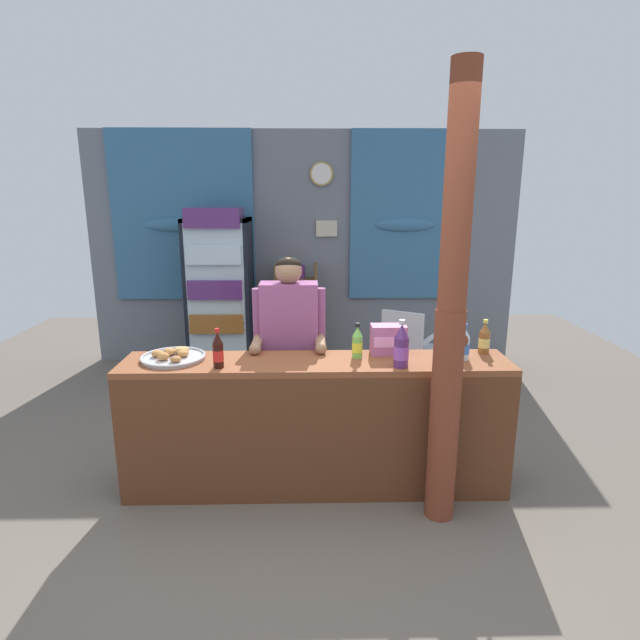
{
  "coord_description": "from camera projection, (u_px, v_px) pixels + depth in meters",
  "views": [
    {
      "loc": [
        0.05,
        -2.77,
        1.96
      ],
      "look_at": [
        0.13,
        0.73,
        1.09
      ],
      "focal_mm": 28.73,
      "sensor_mm": 36.0,
      "label": 1
    }
  ],
  "objects": [
    {
      "name": "pastry_tray",
      "position": [
        173.0,
        356.0,
        3.34
      ],
      "size": [
        0.42,
        0.42,
        0.07
      ],
      "color": "#BCBCC1",
      "rests_on": "stall_counter"
    },
    {
      "name": "plastic_lawn_chair",
      "position": [
        406.0,
        345.0,
        5.07
      ],
      "size": [
        0.6,
        0.6,
        0.86
      ],
      "color": "silver",
      "rests_on": "ground"
    },
    {
      "name": "soda_bottle_cola",
      "position": [
        218.0,
        351.0,
        3.17
      ],
      "size": [
        0.07,
        0.07,
        0.25
      ],
      "color": "black",
      "rests_on": "stall_counter"
    },
    {
      "name": "timber_post",
      "position": [
        451.0,
        319.0,
        2.91
      ],
      "size": [
        0.2,
        0.18,
        2.63
      ],
      "color": "brown",
      "rests_on": "ground"
    },
    {
      "name": "snack_box_wafer",
      "position": [
        388.0,
        339.0,
        3.45
      ],
      "size": [
        0.24,
        0.14,
        0.2
      ],
      "color": "#B76699",
      "rests_on": "stall_counter"
    },
    {
      "name": "soda_bottle_iced_tea",
      "position": [
        484.0,
        339.0,
        3.46
      ],
      "size": [
        0.08,
        0.08,
        0.23
      ],
      "color": "brown",
      "rests_on": "stall_counter"
    },
    {
      "name": "soda_bottle_lime_soda",
      "position": [
        357.0,
        343.0,
        3.36
      ],
      "size": [
        0.07,
        0.07,
        0.24
      ],
      "color": "#75C64C",
      "rests_on": "stall_counter"
    },
    {
      "name": "shopkeeper",
      "position": [
        289.0,
        336.0,
        3.7
      ],
      "size": [
        0.52,
        0.42,
        1.52
      ],
      "color": "#28282D",
      "rests_on": "ground"
    },
    {
      "name": "soda_bottle_grape_soda",
      "position": [
        401.0,
        347.0,
        3.18
      ],
      "size": [
        0.09,
        0.09,
        0.3
      ],
      "color": "#56286B",
      "rests_on": "stall_counter"
    },
    {
      "name": "soda_bottle_water",
      "position": [
        464.0,
        344.0,
        3.33
      ],
      "size": [
        0.07,
        0.07,
        0.24
      ],
      "color": "silver",
      "rests_on": "stall_counter"
    },
    {
      "name": "stall_counter",
      "position": [
        316.0,
        418.0,
        3.32
      ],
      "size": [
        2.53,
        0.45,
        0.9
      ],
      "color": "brown",
      "rests_on": "ground"
    },
    {
      "name": "back_wall_curtained",
      "position": [
        301.0,
        245.0,
        5.95
      ],
      "size": [
        4.92,
        0.22,
        2.65
      ],
      "color": "slate",
      "rests_on": "ground"
    },
    {
      "name": "ground_plane",
      "position": [
        304.0,
        428.0,
        4.39
      ],
      "size": [
        8.25,
        8.25,
        0.0
      ],
      "primitive_type": "plane",
      "color": "#665B51"
    },
    {
      "name": "drink_fridge",
      "position": [
        219.0,
        285.0,
        5.54
      ],
      "size": [
        0.68,
        0.61,
        1.82
      ],
      "color": "black",
      "rests_on": "ground"
    },
    {
      "name": "bottle_shelf_rack",
      "position": [
        296.0,
        313.0,
        5.84
      ],
      "size": [
        0.48,
        0.28,
        1.19
      ],
      "color": "brown",
      "rests_on": "ground"
    }
  ]
}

